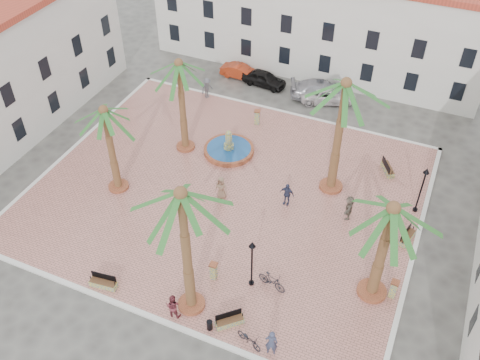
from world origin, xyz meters
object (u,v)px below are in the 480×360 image
(lamppost_e, at_px, (423,183))
(car_white, at_px, (328,95))
(palm_s, at_px, (182,207))
(palm_ne, at_px, (344,96))
(lamppost_s, at_px, (252,256))
(palm_nw, at_px, (179,73))
(bollard_e, at_px, (394,289))
(cyclist_b, at_px, (173,306))
(car_red, at_px, (241,72))
(bench_se, at_px, (230,321))
(car_black, at_px, (264,79))
(pedestrian_north, at_px, (207,88))
(bicycle_b, at_px, (272,281))
(bench_s, at_px, (103,283))
(bollard_n, at_px, (257,117))
(fountain, at_px, (229,149))
(palm_e, at_px, (390,221))
(car_silver, at_px, (321,90))
(palm_sw, at_px, (105,120))
(pedestrian_fountain_a, at_px, (221,188))
(bench_e, at_px, (407,237))
(litter_bin, at_px, (210,325))
(pedestrian_east, at_px, (349,207))
(bicycle_a, at_px, (249,339))
(cyclist_a, at_px, (271,343))
(bench_ne, at_px, (388,169))
(pedestrian_fountain_b, at_px, (287,194))
(bollard_se, at_px, (214,271))

(lamppost_e, distance_m, car_white, 14.44)
(palm_s, distance_m, palm_ne, 13.54)
(lamppost_e, bearing_deg, lamppost_s, -127.50)
(palm_nw, xyz_separation_m, bollard_e, (17.44, -7.57, -5.84))
(bollard_e, distance_m, cyclist_b, 12.49)
(car_red, bearing_deg, cyclist_b, -163.86)
(bench_se, distance_m, cyclist_b, 3.23)
(palm_s, xyz_separation_m, car_black, (-5.11, 23.87, -7.22))
(palm_s, bearing_deg, pedestrian_north, 113.93)
(pedestrian_north, height_order, car_red, pedestrian_north)
(car_red, bearing_deg, bicycle_b, -151.37)
(bench_s, relative_size, cyclist_b, 1.02)
(bollard_n, bearing_deg, lamppost_s, -68.86)
(fountain, bearing_deg, car_white, 64.55)
(palm_e, xyz_separation_m, car_silver, (-8.96, 19.01, -5.32))
(palm_sw, height_order, lamppost_s, palm_sw)
(lamppost_s, xyz_separation_m, pedestrian_fountain_a, (-4.76, 5.99, -1.56))
(bench_s, relative_size, car_black, 0.42)
(car_black, bearing_deg, palm_sw, 171.97)
(palm_ne, height_order, bench_e, palm_ne)
(bench_s, xyz_separation_m, bench_se, (7.82, 0.61, -0.01))
(litter_bin, bearing_deg, pedestrian_east, 67.88)
(palm_s, bearing_deg, litter_bin, -30.97)
(palm_sw, height_order, car_silver, palm_sw)
(bollard_e, distance_m, pedestrian_fountain_a, 12.99)
(litter_bin, bearing_deg, palm_s, 149.03)
(bench_s, xyz_separation_m, bicycle_a, (9.28, -0.10, 0.19))
(bench_se, height_order, cyclist_a, cyclist_a)
(fountain, xyz_separation_m, bicycle_a, (7.84, -14.55, 0.17))
(bench_s, bearing_deg, fountain, 77.06)
(palm_s, distance_m, car_white, 24.76)
(palm_e, distance_m, car_silver, 21.67)
(palm_ne, distance_m, lamppost_s, 11.43)
(bicycle_a, bearing_deg, cyclist_b, 110.19)
(bench_ne, height_order, pedestrian_east, pedestrian_east)
(palm_s, height_order, bench_ne, palm_s)
(pedestrian_fountain_b, bearing_deg, palm_ne, 52.82)
(litter_bin, height_order, car_white, car_white)
(palm_sw, distance_m, car_black, 18.36)
(pedestrian_fountain_a, relative_size, pedestrian_fountain_b, 1.02)
(palm_ne, xyz_separation_m, bench_ne, (3.29, 3.33, -7.32))
(lamppost_e, bearing_deg, palm_e, -98.12)
(pedestrian_east, bearing_deg, palm_sw, -85.18)
(bicycle_b, xyz_separation_m, pedestrian_east, (2.54, 7.41, 0.34))
(palm_nw, bearing_deg, palm_ne, 0.24)
(bench_e, xyz_separation_m, bicycle_a, (-6.29, -10.89, 0.20))
(fountain, height_order, lamppost_s, lamppost_s)
(lamppost_s, height_order, litter_bin, lamppost_s)
(bollard_se, xyz_separation_m, pedestrian_fountain_a, (-2.55, 6.49, 0.25))
(palm_e, distance_m, bench_s, 16.61)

